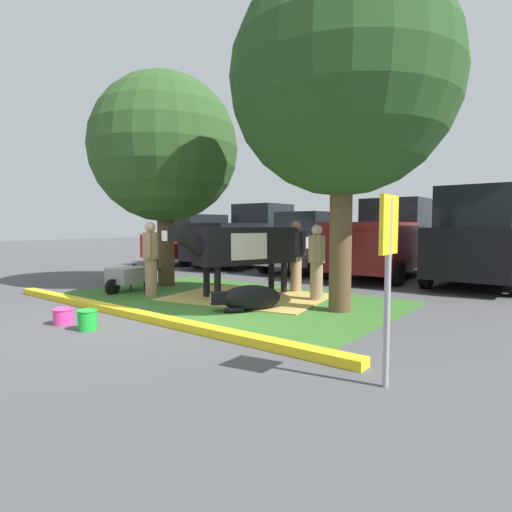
{
  "coord_description": "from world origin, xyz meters",
  "views": [
    {
      "loc": [
        5.67,
        -4.43,
        1.57
      ],
      "look_at": [
        0.09,
        2.66,
        0.9
      ],
      "focal_mm": 28.95,
      "sensor_mm": 36.0,
      "label": 1
    }
  ],
  "objects_px": {
    "calf_lying": "(249,298)",
    "bucket_green": "(88,319)",
    "wheelbarrow": "(128,276)",
    "pickup_truck_maroon": "(387,240)",
    "shade_tree_right": "(343,82)",
    "sedan_silver": "(311,243)",
    "person_visitor_far": "(317,261)",
    "shade_tree_left": "(164,149)",
    "sedan_red": "(197,239)",
    "person_visitor_near": "(296,254)",
    "pickup_truck_black": "(250,237)",
    "parking_sign": "(388,253)",
    "bucket_pink": "(63,316)",
    "suv_black": "(482,237)",
    "cow_holstein": "(242,246)",
    "person_handler": "(151,257)"
  },
  "relations": [
    {
      "from": "shade_tree_left",
      "to": "bucket_pink",
      "type": "xyz_separation_m",
      "value": [
        1.97,
        -3.72,
        -3.37
      ]
    },
    {
      "from": "bucket_green",
      "to": "sedan_red",
      "type": "relative_size",
      "value": 0.07
    },
    {
      "from": "person_visitor_far",
      "to": "wheelbarrow",
      "type": "xyz_separation_m",
      "value": [
        -4.13,
        -1.67,
        -0.46
      ]
    },
    {
      "from": "cow_holstein",
      "to": "bucket_green",
      "type": "distance_m",
      "value": 3.78
    },
    {
      "from": "pickup_truck_black",
      "to": "suv_black",
      "type": "bearing_deg",
      "value": -2.27
    },
    {
      "from": "sedan_silver",
      "to": "wheelbarrow",
      "type": "bearing_deg",
      "value": -99.53
    },
    {
      "from": "pickup_truck_black",
      "to": "person_handler",
      "type": "bearing_deg",
      "value": -67.98
    },
    {
      "from": "bucket_green",
      "to": "sedan_silver",
      "type": "height_order",
      "value": "sedan_silver"
    },
    {
      "from": "wheelbarrow",
      "to": "suv_black",
      "type": "relative_size",
      "value": 0.35
    },
    {
      "from": "calf_lying",
      "to": "sedan_silver",
      "type": "distance_m",
      "value": 6.99
    },
    {
      "from": "suv_black",
      "to": "pickup_truck_black",
      "type": "bearing_deg",
      "value": 177.73
    },
    {
      "from": "bucket_pink",
      "to": "sedan_red",
      "type": "bearing_deg",
      "value": 125.1
    },
    {
      "from": "cow_holstein",
      "to": "person_visitor_near",
      "type": "relative_size",
      "value": 1.83
    },
    {
      "from": "person_handler",
      "to": "shade_tree_left",
      "type": "bearing_deg",
      "value": 129.06
    },
    {
      "from": "pickup_truck_maroon",
      "to": "wheelbarrow",
      "type": "bearing_deg",
      "value": -118.46
    },
    {
      "from": "parking_sign",
      "to": "suv_black",
      "type": "distance_m",
      "value": 8.33
    },
    {
      "from": "bucket_green",
      "to": "bucket_pink",
      "type": "bearing_deg",
      "value": -176.26
    },
    {
      "from": "person_handler",
      "to": "pickup_truck_black",
      "type": "distance_m",
      "value": 7.39
    },
    {
      "from": "shade_tree_right",
      "to": "cow_holstein",
      "type": "height_order",
      "value": "shade_tree_right"
    },
    {
      "from": "calf_lying",
      "to": "bucket_green",
      "type": "height_order",
      "value": "calf_lying"
    },
    {
      "from": "cow_holstein",
      "to": "parking_sign",
      "type": "height_order",
      "value": "parking_sign"
    },
    {
      "from": "sedan_red",
      "to": "sedan_silver",
      "type": "bearing_deg",
      "value": 2.12
    },
    {
      "from": "parking_sign",
      "to": "pickup_truck_maroon",
      "type": "distance_m",
      "value": 9.22
    },
    {
      "from": "person_handler",
      "to": "pickup_truck_maroon",
      "type": "height_order",
      "value": "pickup_truck_maroon"
    },
    {
      "from": "person_visitor_near",
      "to": "pickup_truck_black",
      "type": "height_order",
      "value": "pickup_truck_black"
    },
    {
      "from": "pickup_truck_black",
      "to": "pickup_truck_maroon",
      "type": "bearing_deg",
      "value": -0.04
    },
    {
      "from": "shade_tree_left",
      "to": "cow_holstein",
      "type": "bearing_deg",
      "value": -0.28
    },
    {
      "from": "wheelbarrow",
      "to": "sedan_red",
      "type": "bearing_deg",
      "value": 124.15
    },
    {
      "from": "bucket_pink",
      "to": "pickup_truck_maroon",
      "type": "distance_m",
      "value": 9.5
    },
    {
      "from": "pickup_truck_black",
      "to": "suv_black",
      "type": "relative_size",
      "value": 1.17
    },
    {
      "from": "shade_tree_right",
      "to": "pickup_truck_black",
      "type": "relative_size",
      "value": 1.12
    },
    {
      "from": "shade_tree_left",
      "to": "bucket_green",
      "type": "height_order",
      "value": "shade_tree_left"
    },
    {
      "from": "wheelbarrow",
      "to": "pickup_truck_black",
      "type": "relative_size",
      "value": 0.3
    },
    {
      "from": "parking_sign",
      "to": "bucket_green",
      "type": "height_order",
      "value": "parking_sign"
    },
    {
      "from": "bucket_green",
      "to": "person_visitor_far",
      "type": "bearing_deg",
      "value": 69.74
    },
    {
      "from": "shade_tree_right",
      "to": "sedan_silver",
      "type": "height_order",
      "value": "shade_tree_right"
    },
    {
      "from": "shade_tree_right",
      "to": "pickup_truck_black",
      "type": "xyz_separation_m",
      "value": [
        -6.75,
        5.73,
        -2.95
      ]
    },
    {
      "from": "calf_lying",
      "to": "suv_black",
      "type": "height_order",
      "value": "suv_black"
    },
    {
      "from": "pickup_truck_maroon",
      "to": "suv_black",
      "type": "xyz_separation_m",
      "value": [
        2.66,
        -0.32,
        0.16
      ]
    },
    {
      "from": "person_visitor_near",
      "to": "sedan_red",
      "type": "xyz_separation_m",
      "value": [
        -7.5,
        4.01,
        0.09
      ]
    },
    {
      "from": "person_visitor_far",
      "to": "bucket_pink",
      "type": "bearing_deg",
      "value": -117.56
    },
    {
      "from": "person_visitor_far",
      "to": "wheelbarrow",
      "type": "bearing_deg",
      "value": -157.97
    },
    {
      "from": "wheelbarrow",
      "to": "pickup_truck_maroon",
      "type": "distance_m",
      "value": 7.72
    },
    {
      "from": "person_visitor_near",
      "to": "suv_black",
      "type": "bearing_deg",
      "value": 52.51
    },
    {
      "from": "shade_tree_left",
      "to": "bucket_green",
      "type": "xyz_separation_m",
      "value": [
        2.63,
        -3.67,
        -3.35
      ]
    },
    {
      "from": "bucket_green",
      "to": "suv_black",
      "type": "relative_size",
      "value": 0.07
    },
    {
      "from": "wheelbarrow",
      "to": "bucket_pink",
      "type": "relative_size",
      "value": 5.01
    },
    {
      "from": "cow_holstein",
      "to": "sedan_red",
      "type": "xyz_separation_m",
      "value": [
        -6.86,
        5.18,
        -0.13
      ]
    },
    {
      "from": "person_visitor_near",
      "to": "pickup_truck_black",
      "type": "bearing_deg",
      "value": 138.36
    },
    {
      "from": "shade_tree_left",
      "to": "shade_tree_right",
      "type": "distance_m",
      "value": 5.04
    }
  ]
}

